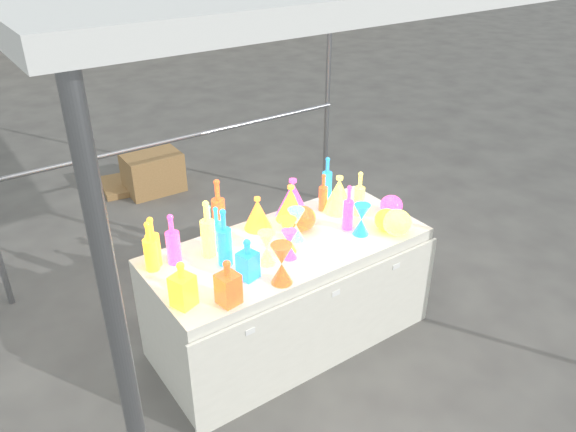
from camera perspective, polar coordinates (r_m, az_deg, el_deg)
ground at (r=4.01m, az=-0.00°, el=-11.98°), size 80.00×80.00×0.00m
display_table at (r=3.77m, az=0.08°, el=-7.75°), size 1.84×0.83×0.75m
cardboard_box_closed at (r=6.00m, az=-13.56°, el=4.34°), size 0.57×0.42×0.41m
cardboard_box_flat at (r=6.24m, az=-14.99°, el=3.34°), size 0.81×0.64×0.06m
bottle_0 at (r=3.37m, az=-13.59°, el=-2.52°), size 0.10×0.10×0.32m
bottle_1 at (r=3.45m, az=-7.25°, el=-1.28°), size 0.08×0.08×0.30m
bottle_2 at (r=3.59m, az=-7.09°, el=0.86°), size 0.09×0.09×0.39m
bottle_3 at (r=3.36m, az=-11.65°, el=-2.29°), size 0.11×0.11×0.33m
bottle_4 at (r=3.39m, az=-8.18°, el=-1.26°), size 0.11×0.11×0.37m
bottle_5 at (r=3.43m, az=-7.97°, el=-1.29°), size 0.08×0.08×0.33m
bottle_6 at (r=3.33m, az=-13.84°, el=-2.97°), size 0.09×0.09×0.32m
bottle_7 at (r=3.29m, az=-6.50°, el=-2.13°), size 0.11×0.11×0.37m
decanter_0 at (r=3.02m, az=-10.68°, el=-6.79°), size 0.14×0.14×0.27m
decanter_1 at (r=3.00m, az=-6.13°, el=-6.68°), size 0.13×0.13×0.27m
decanter_2 at (r=3.19m, az=-4.12°, el=-4.35°), size 0.12×0.12×0.26m
hourglass_0 at (r=3.14m, az=-0.65°, el=-4.89°), size 0.12×0.12×0.25m
hourglass_1 at (r=3.37m, az=0.13°, el=-2.89°), size 0.10×0.10×0.19m
hourglass_2 at (r=3.32m, az=-2.19°, el=-3.26°), size 0.11×0.11×0.21m
hourglass_3 at (r=3.54m, az=0.82°, el=-0.90°), size 0.12×0.12×0.22m
hourglass_4 at (r=3.43m, az=-0.07°, el=-1.97°), size 0.14×0.14×0.23m
hourglass_5 at (r=3.64m, az=7.47°, el=-0.36°), size 0.12×0.12×0.21m
globe_0 at (r=3.74m, az=9.99°, el=-0.50°), size 0.21×0.21×0.13m
globe_1 at (r=3.69m, az=11.00°, el=-0.78°), size 0.20×0.20×0.15m
globe_2 at (r=3.68m, az=1.43°, el=-0.38°), size 0.23×0.23×0.15m
globe_3 at (r=3.93m, az=10.44°, el=0.97°), size 0.18×0.18×0.13m
lampshade_0 at (r=3.78m, az=0.30°, el=1.39°), size 0.23×0.23×0.25m
lampshade_1 at (r=3.68m, az=-3.11°, el=0.33°), size 0.22×0.22×0.22m
lampshade_2 at (r=3.81m, az=0.49°, el=1.85°), size 0.27×0.27×0.28m
lampshade_3 at (r=3.90m, az=5.20°, el=2.27°), size 0.25×0.25×0.26m
bottle_8 at (r=4.05m, az=4.00°, el=3.87°), size 0.07×0.07×0.32m
bottle_9 at (r=3.90m, az=3.60°, el=2.43°), size 0.07×0.07×0.27m
bottle_10 at (r=3.67m, az=6.16°, el=0.87°), size 0.08×0.08×0.31m
bottle_11 at (r=3.85m, az=7.27°, el=2.28°), size 0.09×0.09×0.32m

